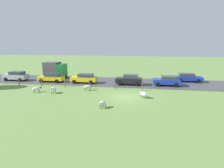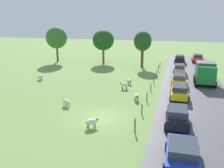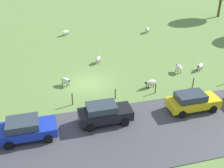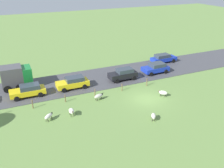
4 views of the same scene
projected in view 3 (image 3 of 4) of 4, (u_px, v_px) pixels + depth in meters
ground_plane at (89, 83)px, 28.61m from camera, size 160.00×160.00×0.00m
road_strip at (111, 137)px, 21.30m from camera, size 8.00×80.00×0.06m
sheep_0 at (147, 29)px, 41.95m from camera, size 1.14×1.01×0.77m
sheep_1 at (65, 32)px, 40.91m from camera, size 1.07×1.13×0.75m
sheep_2 at (179, 67)px, 30.52m from camera, size 1.10×0.57×0.85m
sheep_3 at (66, 80)px, 28.06m from camera, size 1.16×1.12×0.78m
sheep_4 at (98, 59)px, 32.65m from camera, size 1.13×0.91×0.74m
sheep_5 at (150, 83)px, 27.71m from camera, size 0.82×1.34×0.77m
sheep_6 at (200, 66)px, 31.07m from camera, size 1.12×1.20×0.73m
fence_post_0 at (72, 99)px, 24.96m from camera, size 0.12×0.12×1.13m
fence_post_1 at (115, 94)px, 25.86m from camera, size 0.12×0.12×1.02m
fence_post_2 at (156, 88)px, 26.74m from camera, size 0.12×0.12×1.01m
fence_post_3 at (193, 83)px, 27.61m from camera, size 0.12×0.12×1.03m
car_3 at (104, 113)px, 22.49m from camera, size 1.99×4.21×1.67m
car_4 at (26, 128)px, 20.86m from camera, size 2.21×4.16×1.55m
car_5 at (192, 101)px, 24.08m from camera, size 2.02×4.38×1.58m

